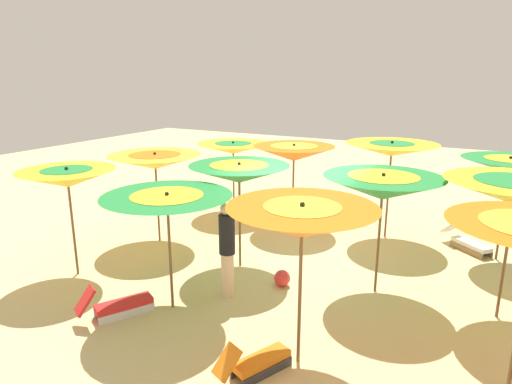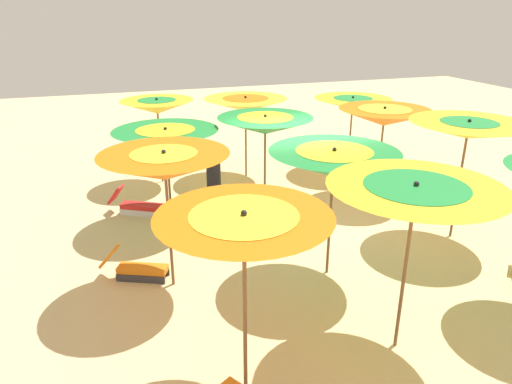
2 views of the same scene
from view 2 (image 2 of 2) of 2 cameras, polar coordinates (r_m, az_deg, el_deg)
name	(u,v)px [view 2 (image 2 of 2)]	position (r m, az deg, el deg)	size (l,w,h in m)	color
ground	(302,231)	(10.26, 5.55, -4.72)	(38.30, 38.30, 0.04)	beige
beach_umbrella_0	(353,103)	(13.81, 11.64, 10.47)	(2.17, 2.17, 2.16)	brown
beach_umbrella_1	(246,104)	(12.93, -1.28, 10.58)	(2.24, 2.24, 2.27)	brown
beach_umbrella_2	(157,107)	(12.71, -11.90, 10.10)	(1.90, 1.90, 2.31)	brown
beach_umbrella_3	(384,117)	(11.88, 15.28, 8.78)	(2.21, 2.21, 2.29)	brown
beach_umbrella_4	(265,125)	(10.45, 1.12, 8.11)	(2.12, 2.12, 2.32)	brown
beach_umbrella_5	(166,138)	(10.16, -10.88, 6.51)	(2.24, 2.24, 2.16)	brown
beach_umbrella_6	(468,130)	(10.04, 24.33, 6.86)	(2.25, 2.25, 2.51)	brown
beach_umbrella_7	(334,163)	(7.92, 9.40, 3.48)	(2.19, 2.19, 2.36)	brown
beach_umbrella_8	(165,166)	(7.55, -11.01, 3.08)	(2.08, 2.08, 2.44)	brown
beach_umbrella_10	(414,200)	(6.23, 18.66, -0.90)	(2.24, 2.24, 2.50)	brown
beach_umbrella_11	(244,229)	(5.14, -1.46, -4.51)	(1.98, 1.98, 2.48)	brown
lounger_0	(138,205)	(11.27, -14.13, -1.56)	(0.92, 1.29, 0.65)	silver
lounger_1	(137,268)	(8.68, -14.20, -8.93)	(0.76, 1.21, 0.60)	#333338
lounger_2	(411,190)	(12.44, 18.33, 0.21)	(0.75, 1.21, 0.60)	silver
beachgoer_0	(214,186)	(9.98, -5.12, 0.75)	(0.30, 0.30, 1.84)	beige
beach_ball	(263,230)	(9.85, 0.82, -4.61)	(0.33, 0.33, 0.33)	red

